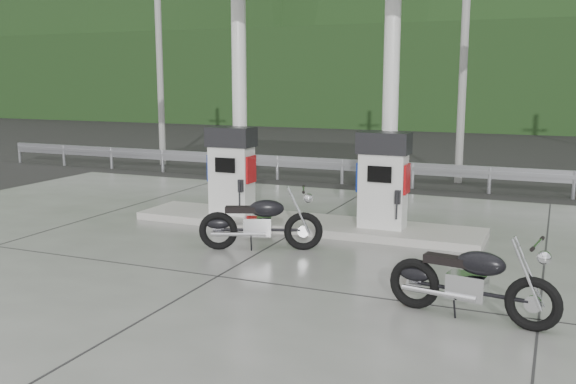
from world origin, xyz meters
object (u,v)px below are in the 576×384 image
at_px(gas_pump_right, 383,180).
at_px(motorcycle_left, 261,223).
at_px(gas_pump_left, 232,171).
at_px(motorcycle_right, 472,282).

xyz_separation_m(gas_pump_right, motorcycle_left, (-1.66, -1.85, -0.58)).
height_order(gas_pump_left, gas_pump_right, same).
height_order(gas_pump_left, motorcycle_left, gas_pump_left).
height_order(gas_pump_left, motorcycle_right, gas_pump_left).
height_order(motorcycle_left, motorcycle_right, motorcycle_left).
xyz_separation_m(gas_pump_left, gas_pump_right, (3.20, 0.00, 0.00)).
bearing_deg(gas_pump_left, motorcycle_right, -35.47).
distance_m(gas_pump_right, motorcycle_right, 4.37).
xyz_separation_m(gas_pump_left, motorcycle_left, (1.54, -1.85, -0.58)).
distance_m(gas_pump_right, motorcycle_left, 2.56).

